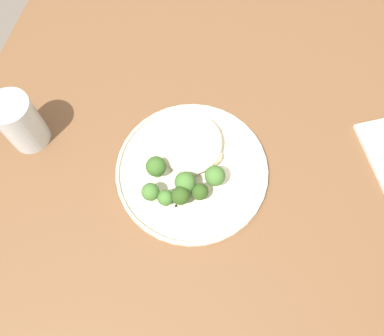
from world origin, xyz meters
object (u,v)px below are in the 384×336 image
(seared_scallop_tiny_bay, at_px, (187,157))
(broccoli_floret_left_leaning, at_px, (200,193))
(seared_scallop_tilted_round, at_px, (179,140))
(seared_scallop_on_noodles, at_px, (214,157))
(seared_scallop_half_hidden, at_px, (209,130))
(seared_scallop_center_golden, at_px, (192,145))
(broccoli_floret_rear_charred, at_px, (185,182))
(broccoli_floret_beside_noodles, at_px, (181,196))
(broccoli_floret_front_edge, at_px, (215,176))
(dinner_plate, at_px, (192,170))
(seared_scallop_large_seared, at_px, (213,141))
(broccoli_floret_right_tilted, at_px, (150,192))
(water_glass, at_px, (22,124))
(broccoli_floret_near_rim, at_px, (165,198))
(broccoli_floret_center_pile, at_px, (156,167))

(seared_scallop_tiny_bay, distance_m, broccoli_floret_left_leaning, 0.08)
(seared_scallop_tilted_round, xyz_separation_m, seared_scallop_on_noodles, (0.02, 0.07, -0.00))
(seared_scallop_half_hidden, bearing_deg, seared_scallop_center_golden, -32.73)
(broccoli_floret_rear_charred, relative_size, broccoli_floret_beside_noodles, 1.01)
(broccoli_floret_front_edge, bearing_deg, dinner_plate, -111.17)
(seared_scallop_large_seared, height_order, broccoli_floret_left_leaning, broccoli_floret_left_leaning)
(seared_scallop_large_seared, distance_m, broccoli_floret_front_edge, 0.09)
(seared_scallop_tilted_round, height_order, seared_scallop_center_golden, seared_scallop_tilted_round)
(broccoli_floret_right_tilted, xyz_separation_m, water_glass, (-0.07, -0.27, 0.01))
(seared_scallop_large_seared, distance_m, seared_scallop_tiny_bay, 0.06)
(broccoli_floret_near_rim, distance_m, water_glass, 0.31)
(broccoli_floret_front_edge, bearing_deg, broccoli_floret_center_pile, -87.14)
(dinner_plate, bearing_deg, broccoli_floret_left_leaning, 26.90)
(dinner_plate, bearing_deg, broccoli_floret_center_pile, -69.20)
(broccoli_floret_right_tilted, bearing_deg, seared_scallop_half_hidden, 155.52)
(seared_scallop_center_golden, bearing_deg, broccoli_floret_right_tilted, -21.44)
(broccoli_floret_left_leaning, bearing_deg, seared_scallop_tiny_bay, -149.93)
(broccoli_floret_near_rim, bearing_deg, seared_scallop_on_noodles, 148.10)
(seared_scallop_on_noodles, bearing_deg, broccoli_floret_beside_noodles, -22.01)
(dinner_plate, xyz_separation_m, water_glass, (-0.00, -0.33, 0.04))
(seared_scallop_on_noodles, height_order, broccoli_floret_beside_noodles, broccoli_floret_beside_noodles)
(seared_scallop_tiny_bay, xyz_separation_m, broccoli_floret_near_rim, (0.10, -0.02, 0.02))
(broccoli_floret_near_rim, bearing_deg, seared_scallop_tiny_bay, 170.86)
(dinner_plate, height_order, broccoli_floret_center_pile, broccoli_floret_center_pile)
(broccoli_floret_beside_noodles, distance_m, water_glass, 0.33)
(broccoli_floret_beside_noodles, distance_m, broccoli_floret_near_rim, 0.03)
(broccoli_floret_center_pile, height_order, broccoli_floret_left_leaning, broccoli_floret_center_pile)
(broccoli_floret_near_rim, bearing_deg, dinner_plate, 157.97)
(dinner_plate, bearing_deg, seared_scallop_large_seared, 157.72)
(seared_scallop_large_seared, relative_size, broccoli_floret_near_rim, 0.60)
(seared_scallop_tiny_bay, distance_m, broccoli_floret_front_edge, 0.08)
(dinner_plate, relative_size, broccoli_floret_right_tilted, 5.53)
(seared_scallop_large_seared, height_order, water_glass, water_glass)
(seared_scallop_tilted_round, height_order, broccoli_floret_right_tilted, broccoli_floret_right_tilted)
(seared_scallop_tilted_round, distance_m, seared_scallop_center_golden, 0.03)
(broccoli_floret_left_leaning, bearing_deg, broccoli_floret_front_edge, 148.46)
(broccoli_floret_front_edge, bearing_deg, water_glass, -92.82)
(broccoli_floret_center_pile, bearing_deg, broccoli_floret_rear_charred, 73.24)
(broccoli_floret_rear_charred, relative_size, broccoli_floret_near_rim, 1.24)
(seared_scallop_tiny_bay, distance_m, broccoli_floret_beside_noodles, 0.09)
(seared_scallop_center_golden, xyz_separation_m, broccoli_floret_rear_charred, (0.09, 0.01, 0.03))
(broccoli_floret_right_tilted, bearing_deg, dinner_plate, 141.12)
(broccoli_floret_near_rim, relative_size, broccoli_floret_left_leaning, 1.02)
(water_glass, bearing_deg, seared_scallop_on_noodles, 94.67)
(seared_scallop_tilted_round, xyz_separation_m, broccoli_floret_left_leaning, (0.10, 0.06, 0.02))
(seared_scallop_on_noodles, xyz_separation_m, broccoli_floret_front_edge, (0.05, 0.01, 0.03))
(broccoli_floret_left_leaning, xyz_separation_m, broccoli_floret_front_edge, (-0.03, 0.02, 0.01))
(seared_scallop_large_seared, relative_size, water_glass, 0.23)
(seared_scallop_large_seared, bearing_deg, broccoli_floret_right_tilted, -31.87)
(seared_scallop_center_golden, distance_m, broccoli_floret_left_leaning, 0.11)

